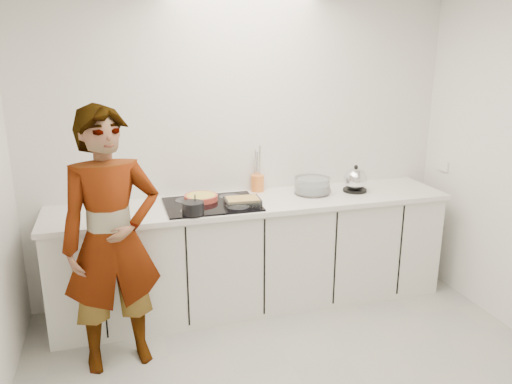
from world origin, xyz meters
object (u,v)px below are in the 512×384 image
object	(u,v)px
cook	(112,241)
utensil_crock	(258,183)
saucepan	(193,208)
baking_dish	(243,201)
tart_dish	(201,197)
mixing_bowl	(312,186)
hob	(212,204)
kettle	(355,180)

from	to	relation	value
cook	utensil_crock	bearing A→B (deg)	23.58
saucepan	baking_dish	size ratio (longest dim) A/B	0.76
tart_dish	utensil_crock	bearing A→B (deg)	18.81
baking_dish	mixing_bowl	xyz separation A→B (m)	(0.65, 0.18, 0.02)
saucepan	cook	bearing A→B (deg)	-153.53
tart_dish	cook	world-z (taller)	cook
baking_dish	utensil_crock	size ratio (longest dim) A/B	2.00
utensil_crock	hob	bearing A→B (deg)	-148.25
baking_dish	saucepan	bearing A→B (deg)	-164.23
tart_dish	utensil_crock	world-z (taller)	utensil_crock
cook	baking_dish	bearing A→B (deg)	13.06
mixing_bowl	kettle	distance (m)	0.38
kettle	utensil_crock	bearing A→B (deg)	162.73
tart_dish	saucepan	size ratio (longest dim) A/B	1.36
mixing_bowl	kettle	size ratio (longest dim) A/B	1.46
mixing_bowl	utensil_crock	xyz separation A→B (m)	(-0.42, 0.21, 0.01)
kettle	baking_dish	bearing A→B (deg)	-172.53
tart_dish	saucepan	xyz separation A→B (m)	(-0.12, -0.32, 0.02)
hob	mixing_bowl	world-z (taller)	mixing_bowl
saucepan	cook	distance (m)	0.65
hob	mixing_bowl	size ratio (longest dim) A/B	1.86
baking_dish	cook	xyz separation A→B (m)	(-0.98, -0.40, -0.07)
hob	baking_dish	bearing A→B (deg)	-23.70
saucepan	utensil_crock	bearing A→B (deg)	37.85
tart_dish	cook	bearing A→B (deg)	-138.94
tart_dish	mixing_bowl	world-z (taller)	mixing_bowl
saucepan	kettle	bearing A→B (deg)	9.86
baking_dish	cook	size ratio (longest dim) A/B	0.16
hob	baking_dish	xyz separation A→B (m)	(0.22, -0.10, 0.04)
tart_dish	saucepan	bearing A→B (deg)	-110.13
cook	kettle	bearing A→B (deg)	5.75
mixing_bowl	utensil_crock	world-z (taller)	utensil_crock
hob	saucepan	size ratio (longest dim) A/B	3.39
baking_dish	kettle	xyz separation A→B (m)	(1.03, 0.14, 0.05)
tart_dish	mixing_bowl	xyz separation A→B (m)	(0.94, -0.03, 0.03)
mixing_bowl	saucepan	bearing A→B (deg)	-164.68
tart_dish	kettle	size ratio (longest dim) A/B	1.09
mixing_bowl	cook	world-z (taller)	cook
utensil_crock	saucepan	bearing A→B (deg)	-142.15
baking_dish	kettle	size ratio (longest dim) A/B	1.06
hob	cook	world-z (taller)	cook
saucepan	mixing_bowl	bearing A→B (deg)	15.32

